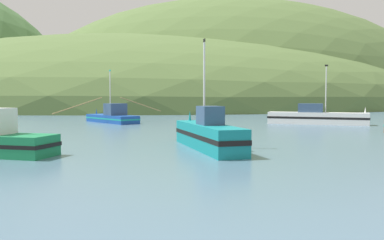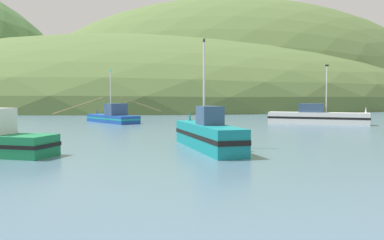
# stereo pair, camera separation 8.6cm
# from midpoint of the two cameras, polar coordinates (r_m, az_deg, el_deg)

# --- Properties ---
(hill_far_center) EXTENTS (156.62, 125.29, 77.60)m
(hill_far_center) POSITION_cam_midpoint_polar(r_m,az_deg,el_deg) (153.54, 5.91, 2.13)
(hill_far_center) COLOR #516B38
(hill_far_center) RESTS_ON ground
(hill_mid_left) EXTENTS (206.56, 165.25, 48.30)m
(hill_mid_left) POSITION_cam_midpoint_polar(r_m,az_deg,el_deg) (150.76, -5.77, 2.11)
(hill_mid_left) COLOR #516B38
(hill_mid_left) RESTS_ON ground
(hill_mid_right) EXTENTS (213.44, 170.75, 86.81)m
(hill_mid_right) POSITION_cam_midpoint_polar(r_m,az_deg,el_deg) (230.57, 9.21, 2.49)
(hill_mid_right) COLOR #516B38
(hill_mid_right) RESTS_ON ground
(fishing_boat_white) EXTENTS (10.46, 7.43, 6.80)m
(fishing_boat_white) POSITION_cam_midpoint_polar(r_m,az_deg,el_deg) (47.09, 17.81, 0.42)
(fishing_boat_white) COLOR white
(fishing_boat_white) RESTS_ON ground
(fishing_boat_teal) EXTENTS (2.64, 8.94, 6.64)m
(fishing_boat_teal) POSITION_cam_midpoint_polar(r_m,az_deg,el_deg) (23.35, 2.39, -2.14)
(fishing_boat_teal) COLOR #147F84
(fishing_boat_teal) RESTS_ON ground
(fishing_boat_blue) EXTENTS (12.86, 9.15, 6.50)m
(fishing_boat_blue) POSITION_cam_midpoint_polar(r_m,az_deg,el_deg) (48.90, -11.43, 0.48)
(fishing_boat_blue) COLOR #19479E
(fishing_boat_blue) RESTS_ON ground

